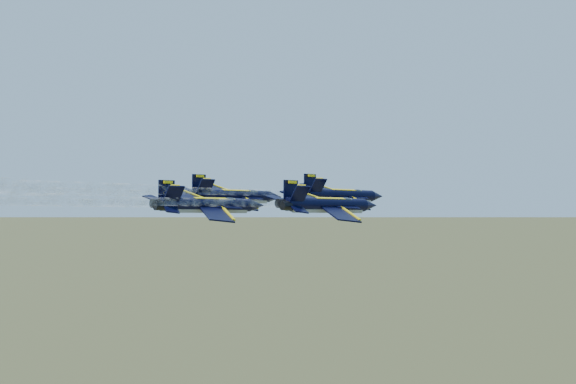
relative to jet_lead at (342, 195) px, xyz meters
The scene contains 4 objects.
jet_lead is the anchor object (origin of this frame).
jet_left 16.83m from the jet_lead, 142.57° to the right, with size 13.31×18.47×4.95m.
jet_right 16.44m from the jet_lead, 67.07° to the right, with size 13.31×18.47×4.95m.
jet_slot 25.07m from the jet_lead, 106.39° to the right, with size 13.31×18.47×4.95m.
Camera 1 is at (61.40, -85.79, 109.61)m, focal length 45.00 mm.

